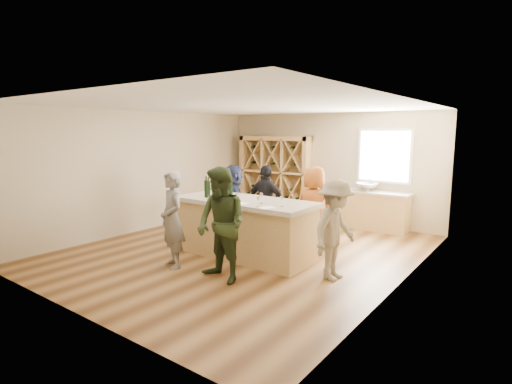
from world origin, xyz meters
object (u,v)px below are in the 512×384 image
Objects in this scene: tasting_counter_base at (245,230)px; person_near_left at (172,220)px; wine_bottle_b at (206,189)px; person_server at (336,230)px; sink at (367,187)px; person_near_right at (221,225)px; person_far_mid at (266,203)px; wine_bottle_a at (208,189)px; wine_rack at (275,176)px; wine_bottle_d at (220,191)px; wine_bottle_e at (231,191)px; wine_bottle_c at (219,190)px; person_far_left at (234,199)px; person_far_right at (314,208)px.

person_near_left is (-0.62, -1.22, 0.33)m from tasting_counter_base.
wine_bottle_b is 2.66m from person_server.
sink is 0.30× the size of person_near_right.
wine_bottle_b is 1.48m from person_far_mid.
wine_bottle_b is 0.20× the size of person_far_mid.
wine_bottle_a reaches higher than sink.
person_near_left reaches higher than tasting_counter_base.
person_near_right is 1.79m from person_server.
wine_bottle_d is at bearing -71.46° from wine_rack.
person_server is (2.09, 0.07, -0.45)m from wine_bottle_e.
person_near_left is 1.05× the size of person_server.
person_near_right is at bearing -67.83° from tasting_counter_base.
person_near_left is 0.93× the size of person_near_right.
tasting_counter_base is at bearing 9.01° from wine_bottle_c.
person_near_right is 1.13× the size of person_far_left.
wine_bottle_c is at bearing 40.96° from wine_bottle_b.
tasting_counter_base is (1.70, -3.56, -0.60)m from wine_rack.
wine_bottle_b is 0.18× the size of person_near_right.
wine_bottle_e is (0.24, 0.02, 0.02)m from wine_bottle_d.
wine_bottle_c is (0.18, 0.16, -0.02)m from wine_bottle_b.
person_near_left is (0.12, -0.98, -0.41)m from wine_bottle_b.
wine_bottle_c is 1.01× the size of wine_bottle_d.
person_near_right is 2.99m from person_far_left.
person_near_right reaches higher than wine_bottle_c.
sink is at bearing -1.49° from wine_rack.
wine_bottle_e is 1.31m from person_near_right.
wine_rack reaches higher than person_far_left.
wine_rack is at bearing 124.53° from person_near_left.
person_far_left is at bearing 109.43° from wine_bottle_a.
wine_bottle_b is 0.30m from wine_bottle_d.
person_far_right is at bearing 45.08° from person_server.
wine_bottle_d is (-0.45, -0.18, 0.72)m from tasting_counter_base.
person_far_left is (-3.14, 1.29, -0.00)m from person_server.
wine_rack is at bearing -63.78° from person_far_mid.
person_far_mid reaches higher than sink.
wine_bottle_a is at bearing 141.81° from person_far_left.
tasting_counter_base is 7.97× the size of wine_bottle_b.
sink is 1.89× the size of wine_bottle_d.
wine_bottle_a is at bearing 172.31° from wine_bottle_d.
wine_bottle_c is at bearing -72.59° from wine_rack.
wine_rack reaches higher than tasting_counter_base.
wine_bottle_e is 1.21m from person_near_left.
wine_bottle_a is at bearing -116.27° from sink.
wine_rack is at bearing 104.23° from wine_bottle_b.
person_far_left is (-2.09, 0.05, -0.04)m from person_far_right.
sink reaches higher than tasting_counter_base.
wine_rack is 4.91m from person_near_left.
person_far_right is (1.62, 1.28, -0.40)m from wine_bottle_a.
sink is 3.23m from person_far_left.
wine_bottle_c is at bearing 108.59° from person_near_left.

